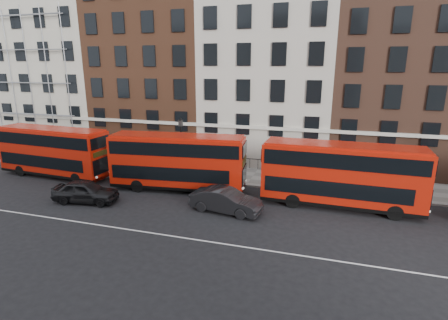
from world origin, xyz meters
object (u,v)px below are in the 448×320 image
(car_front, at_px, (226,201))
(bus_c, at_px, (341,174))
(car_rear, at_px, (86,191))
(bus_b, at_px, (177,161))
(bus_a, at_px, (53,151))

(car_front, bearing_deg, bus_c, -59.11)
(car_front, bearing_deg, car_rear, 104.92)
(bus_c, relative_size, car_rear, 2.30)
(bus_b, height_order, car_rear, bus_b)
(bus_b, bearing_deg, car_rear, -147.06)
(bus_b, height_order, car_front, bus_b)
(bus_b, distance_m, car_front, 6.18)
(bus_a, xyz_separation_m, bus_b, (12.27, -0.01, 0.03))
(bus_a, distance_m, bus_b, 12.27)
(bus_a, bearing_deg, car_rear, -29.63)
(bus_c, xyz_separation_m, car_front, (-7.52, -3.19, -1.66))
(bus_b, bearing_deg, car_front, -38.59)
(bus_a, distance_m, bus_c, 24.84)
(car_rear, height_order, car_front, car_front)
(bus_c, distance_m, car_rear, 18.66)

